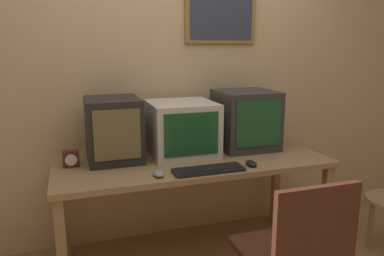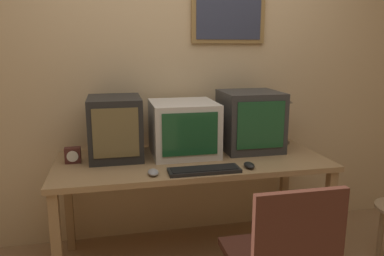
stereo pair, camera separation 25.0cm
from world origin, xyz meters
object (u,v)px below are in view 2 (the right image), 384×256
object	(u,v)px
monitor_right	(250,121)
keyboard_main	(204,170)
monitor_center	(183,128)
desk_lamp	(284,108)
desk_clock	(73,155)
monitor_left	(115,128)
mouse_near_keyboard	(249,165)
mouse_far_corner	(153,172)

from	to	relation	value
monitor_right	keyboard_main	world-z (taller)	monitor_right
monitor_center	desk_lamp	bearing A→B (deg)	8.25
desk_clock	monitor_left	bearing A→B (deg)	14.62
desk_clock	desk_lamp	size ratio (longest dim) A/B	0.27
desk_clock	mouse_near_keyboard	bearing A→B (deg)	-17.65
monitor_left	mouse_near_keyboard	xyz separation A→B (m)	(0.81, -0.42, -0.19)
mouse_near_keyboard	monitor_right	bearing A→B (deg)	69.24
desk_clock	desk_lamp	distance (m)	1.59
mouse_near_keyboard	desk_clock	size ratio (longest dim) A/B	1.04
monitor_center	mouse_near_keyboard	world-z (taller)	monitor_center
monitor_right	mouse_far_corner	bearing A→B (deg)	-151.06
monitor_center	desk_lamp	distance (m)	0.83
mouse_near_keyboard	mouse_far_corner	bearing A→B (deg)	-179.68
monitor_left	keyboard_main	xyz separation A→B (m)	(0.52, -0.44, -0.20)
keyboard_main	mouse_far_corner	xyz separation A→B (m)	(-0.31, 0.01, 0.00)
monitor_center	keyboard_main	distance (m)	0.46
monitor_center	monitor_right	xyz separation A→B (m)	(0.50, 0.01, 0.03)
mouse_near_keyboard	desk_clock	xyz separation A→B (m)	(-1.09, 0.35, 0.03)
keyboard_main	mouse_near_keyboard	xyz separation A→B (m)	(0.30, 0.02, 0.00)
monitor_center	mouse_near_keyboard	bearing A→B (deg)	-49.92
monitor_center	monitor_right	distance (m)	0.50
keyboard_main	desk_clock	xyz separation A→B (m)	(-0.80, 0.36, 0.04)
desk_clock	desk_lamp	bearing A→B (deg)	6.46
mouse_near_keyboard	monitor_center	bearing A→B (deg)	130.08
monitor_left	desk_lamp	world-z (taller)	monitor_left
monitor_right	desk_clock	size ratio (longest dim) A/B	4.14
desk_lamp	monitor_right	bearing A→B (deg)	-161.54
mouse_far_corner	monitor_center	bearing A→B (deg)	57.20
monitor_left	keyboard_main	world-z (taller)	monitor_left
monitor_left	desk_lamp	distance (m)	1.29
monitor_right	monitor_left	bearing A→B (deg)	179.95
monitor_right	mouse_far_corner	xyz separation A→B (m)	(-0.77, -0.42, -0.20)
mouse_far_corner	desk_lamp	size ratio (longest dim) A/B	0.28
monitor_left	monitor_right	bearing A→B (deg)	-0.05
mouse_far_corner	monitor_right	bearing A→B (deg)	28.94
monitor_center	desk_clock	size ratio (longest dim) A/B	4.47
desk_lamp	mouse_near_keyboard	bearing A→B (deg)	-132.05
monitor_center	keyboard_main	size ratio (longest dim) A/B	1.05
monitor_left	mouse_far_corner	xyz separation A→B (m)	(0.21, -0.42, -0.19)
keyboard_main	monitor_left	bearing A→B (deg)	139.76
mouse_near_keyboard	monitor_left	bearing A→B (deg)	152.59
monitor_center	mouse_near_keyboard	distance (m)	0.56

